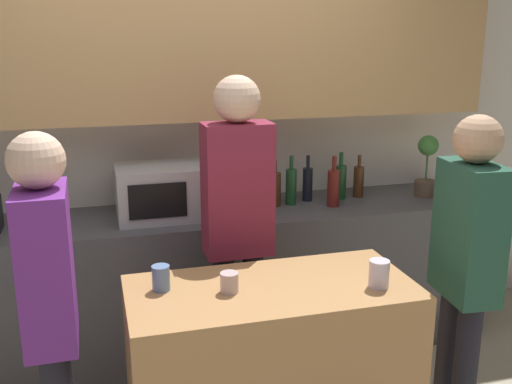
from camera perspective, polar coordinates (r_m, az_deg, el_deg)
The scene contains 17 objects.
back_wall at distance 3.65m, azimuth -7.26°, elevation 8.52°, with size 6.40×0.40×2.70m.
back_counter at distance 3.68m, azimuth -6.07°, elevation -8.90°, with size 3.60×0.62×0.91m.
kitchen_island at distance 2.79m, azimuth 1.44°, elevation -17.43°, with size 1.23×0.59×0.90m.
microwave at distance 3.45m, azimuth -8.88°, elevation 0.06°, with size 0.52×0.39×0.30m.
potted_plant at distance 3.99m, azimuth 15.95°, elevation 2.42°, with size 0.14×0.14×0.40m.
bottle_0 at distance 3.63m, azimuth 1.77°, elevation 0.34°, with size 0.08×0.08×0.28m.
bottle_1 at distance 3.67m, azimuth 3.36°, elevation 0.59°, with size 0.07×0.07×0.31m.
bottle_2 at distance 3.76m, azimuth 4.93°, elevation 0.82°, with size 0.06×0.06×0.29m.
bottle_3 at distance 3.65m, azimuth 7.39°, elevation 0.47°, with size 0.08×0.08×0.31m.
bottle_4 at distance 3.83m, azimuth 8.05°, elevation 1.04°, with size 0.07×0.07×0.30m.
bottle_5 at distance 3.89m, azimuth 9.74°, elevation 1.05°, with size 0.07×0.07×0.27m.
cup_0 at distance 2.55m, azimuth -9.04°, elevation -8.09°, with size 0.08×0.08×0.11m.
cup_1 at distance 2.51m, azimuth -2.56°, elevation -8.60°, with size 0.08×0.08×0.09m.
cup_2 at distance 2.60m, azimuth 11.64°, elevation -7.64°, with size 0.09×0.09×0.12m.
person_left at distance 2.87m, azimuth 19.39°, elevation -6.12°, with size 0.22×0.35×1.61m.
person_center at distance 2.46m, azimuth -19.06°, elevation -9.74°, with size 0.21×0.34×1.61m.
person_right at distance 3.02m, azimuth -1.75°, elevation -2.23°, with size 0.34×0.23×1.75m.
Camera 1 is at (-0.52, -1.93, 1.95)m, focal length 42.00 mm.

